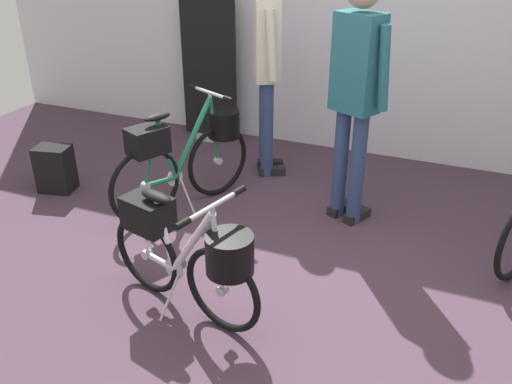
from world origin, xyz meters
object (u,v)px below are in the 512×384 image
Objects in this scene: folding_bike_foreground at (187,251)px; backpack_on_floor at (56,169)px; display_bike_right at (187,152)px; visitor_near_wall at (267,60)px; floor_banner_stand at (209,78)px; visitor_browsing at (356,86)px.

folding_bike_foreground reaches higher than backpack_on_floor.
visitor_near_wall is at bearing 68.98° from display_bike_right.
display_bike_right is at bearing 118.98° from folding_bike_foreground.
floor_banner_stand is 2.16m from visitor_browsing.
display_bike_right is at bearing -167.17° from visitor_browsing.
floor_banner_stand is 3.64× the size of backpack_on_floor.
visitor_browsing is at bearing 12.83° from display_bike_right.
floor_banner_stand is at bearing 114.40° from folding_bike_foreground.
backpack_on_floor is at bearing -168.95° from visitor_browsing.
visitor_browsing reaches higher than floor_banner_stand.
folding_bike_foreground is at bearing -80.96° from visitor_near_wall.
display_bike_right is 1.23m from backpack_on_floor.
backpack_on_floor is at bearing -170.80° from display_bike_right.
visitor_near_wall is (0.87, -0.60, 0.40)m from floor_banner_stand.
visitor_browsing is 2.60m from backpack_on_floor.
visitor_near_wall is at bearing -34.74° from floor_banner_stand.
visitor_near_wall is 0.98× the size of visitor_browsing.
visitor_browsing is (1.22, 0.28, 0.59)m from display_bike_right.
folding_bike_foreground is 0.62× the size of visitor_near_wall.
visitor_near_wall is (0.33, 0.85, 0.57)m from display_bike_right.
floor_banner_stand is at bearing 68.72° from backpack_on_floor.
visitor_near_wall is at bearing 147.30° from visitor_browsing.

